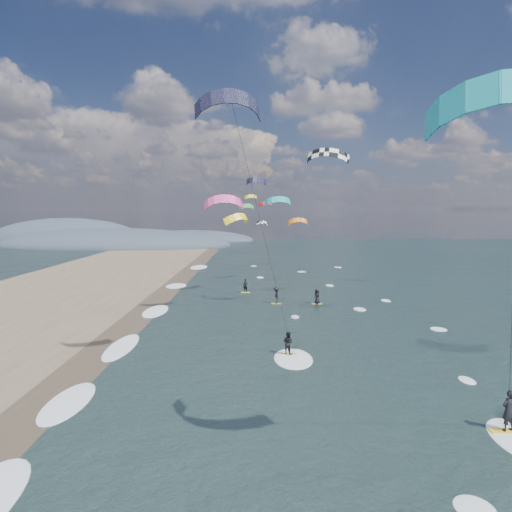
{
  "coord_description": "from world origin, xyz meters",
  "views": [
    {
      "loc": [
        -0.91,
        -15.15,
        9.96
      ],
      "look_at": [
        -1.0,
        12.0,
        7.0
      ],
      "focal_mm": 30.0,
      "sensor_mm": 36.0,
      "label": 1
    }
  ],
  "objects": [
    {
      "name": "ground",
      "position": [
        0.0,
        0.0,
        0.0
      ],
      "size": [
        260.0,
        260.0,
        0.0
      ],
      "primitive_type": "plane",
      "color": "black",
      "rests_on": "ground"
    },
    {
      "name": "wet_sand_strip",
      "position": [
        -12.0,
        10.0,
        0.0
      ],
      "size": [
        3.0,
        240.0,
        0.0
      ],
      "primitive_type": "cube",
      "color": "#382D23",
      "rests_on": "ground"
    },
    {
      "name": "coastal_hills",
      "position": [
        -44.84,
        107.86,
        0.0
      ],
      "size": [
        80.0,
        41.0,
        15.0
      ],
      "color": "#3D4756",
      "rests_on": "ground"
    },
    {
      "name": "kitesurfer_near_b",
      "position": [
        -1.1,
        9.2,
        10.72
      ],
      "size": [
        6.93,
        8.41,
        16.59
      ],
      "color": "gold",
      "rests_on": "ground"
    },
    {
      "name": "far_kitesurfers",
      "position": [
        1.68,
        30.49,
        0.86
      ],
      "size": [
        8.86,
        6.98,
        1.76
      ],
      "color": "gold",
      "rests_on": "ground"
    },
    {
      "name": "bg_kite_field",
      "position": [
        0.54,
        50.07,
        11.33
      ],
      "size": [
        13.64,
        65.61,
        9.44
      ],
      "color": "gray",
      "rests_on": "ground"
    },
    {
      "name": "shoreline_surf",
      "position": [
        -10.8,
        14.75,
        0.0
      ],
      "size": [
        2.4,
        79.4,
        0.11
      ],
      "color": "white",
      "rests_on": "ground"
    }
  ]
}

